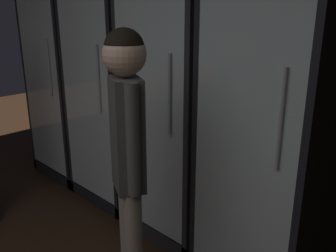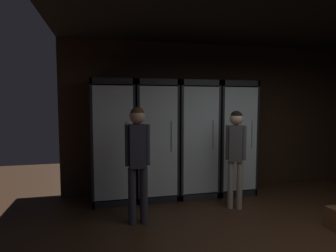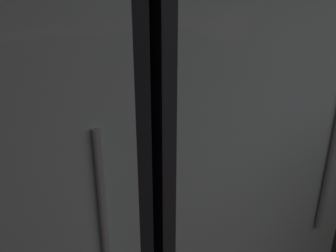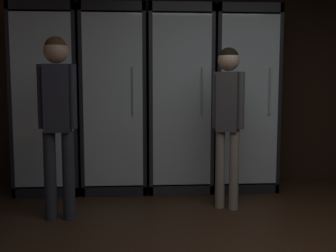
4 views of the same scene
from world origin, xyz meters
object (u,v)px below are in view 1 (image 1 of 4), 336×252
Objects in this scene: cooler_far_left at (76,74)px; cooler_center at (186,98)px; shopper_near at (128,144)px; cooler_right at (278,119)px; cooler_left at (122,84)px.

cooler_far_left and cooler_center have the same top height.
cooler_center is at bearing 114.32° from shopper_near.
cooler_center and cooler_right have the same top height.
cooler_right is (2.21, 0.00, 0.00)m from cooler_far_left.
shopper_near is (0.39, -0.87, -0.02)m from cooler_center.
cooler_far_left is 1.33× the size of shopper_near.
cooler_right is at bearing 0.00° from cooler_center.
cooler_left is 1.00× the size of cooler_right.
cooler_right is (1.47, -0.00, -0.01)m from cooler_left.
cooler_far_left is at bearing -180.00° from cooler_right.
shopper_near is (1.86, -0.87, -0.01)m from cooler_far_left.
cooler_left is at bearing 179.85° from cooler_center.
cooler_left is 1.42m from shopper_near.
cooler_left is (0.74, 0.00, 0.01)m from cooler_far_left.
cooler_far_left and cooler_right have the same top height.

